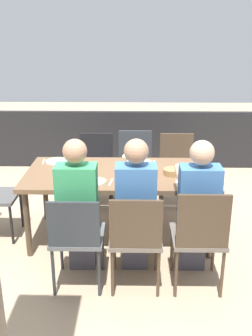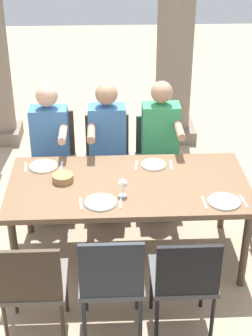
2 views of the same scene
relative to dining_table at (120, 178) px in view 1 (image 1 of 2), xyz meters
The scene contains 26 objects.
ground_plane 0.68m from the dining_table, ahead, with size 16.00×16.00×0.00m, color tan.
dining_table is the anchor object (origin of this frame).
chair_west_north 1.14m from the dining_table, 127.11° to the left, with size 0.44×0.44×0.94m.
chair_west_south 1.14m from the dining_table, 127.29° to the right, with size 0.44×0.44×0.88m.
chair_mid_north 0.93m from the dining_table, 99.97° to the left, with size 0.44×0.44×0.89m.
chair_mid_south 0.92m from the dining_table, 99.97° to the right, with size 0.44×0.44×0.91m.
chair_east_north 0.97m from the dining_table, 69.66° to the left, with size 0.44×0.44×0.87m.
chair_east_south 0.97m from the dining_table, 69.65° to the right, with size 0.44×0.44×0.88m.
diner_woman_green 0.72m from the dining_table, 102.91° to the left, with size 0.35×0.49×1.31m.
diner_man_white 0.98m from the dining_table, 134.02° to the left, with size 0.35×0.49×1.30m.
diner_guest_third 0.79m from the dining_table, 64.91° to the left, with size 0.35×0.49×1.31m.
patio_railing 2.28m from the dining_table, 90.00° to the right, with size 4.33×0.10×0.90m, color black.
plate_0 0.77m from the dining_table, 157.05° to the left, with size 0.24×0.24×0.02m.
fork_0 0.91m from the dining_table, 160.76° to the left, with size 0.02×0.17×0.01m, color silver.
spoon_0 0.63m from the dining_table, 151.71° to the left, with size 0.02×0.17×0.01m, color silver.
plate_1 0.37m from the dining_table, 128.21° to the right, with size 0.25×0.25×0.02m.
wine_glass_1 0.25m from the dining_table, 106.38° to the right, with size 0.07×0.07×0.14m.
fork_1 0.47m from the dining_table, 142.78° to the right, with size 0.02×0.17×0.01m, color silver.
spoon_1 0.30m from the dining_table, 104.47° to the right, with size 0.02×0.17×0.01m, color silver.
plate_2 0.37m from the dining_table, 51.09° to the left, with size 0.22×0.22×0.02m.
fork_2 0.30m from the dining_table, 74.62° to the left, with size 0.02×0.17×0.01m, color silver.
spoon_2 0.48m from the dining_table, 36.74° to the left, with size 0.02×0.17×0.01m, color silver.
plate_3 0.78m from the dining_table, 24.00° to the right, with size 0.25×0.25×0.02m.
fork_3 0.64m from the dining_table, 29.49° to the right, with size 0.02×0.17×0.01m, color silver.
spoon_3 0.91m from the dining_table, 20.16° to the right, with size 0.02×0.17×0.01m, color silver.
bread_basket 0.54m from the dining_table, behind, with size 0.17×0.17×0.06m, color #9E7547.
Camera 1 is at (-0.13, 3.76, 2.14)m, focal length 41.93 mm.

